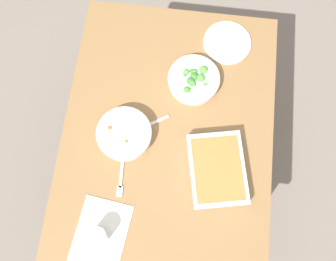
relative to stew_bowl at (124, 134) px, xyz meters
name	(u,v)px	position (x,y,z in m)	size (l,w,h in m)	color
ground_plane	(168,161)	(0.05, -0.18, -0.77)	(6.00, 6.00, 0.00)	slate
dining_table	(168,136)	(0.05, -0.18, -0.12)	(1.20, 0.90, 0.74)	olive
placemat	(100,236)	(-0.41, 0.04, -0.03)	(0.28, 0.20, 0.00)	silver
stew_bowl	(124,134)	(0.00, 0.00, 0.00)	(0.23, 0.23, 0.06)	white
broccoli_bowl	(194,80)	(0.28, -0.26, 0.00)	(0.23, 0.23, 0.07)	white
baking_dish	(217,170)	(-0.10, -0.40, 0.00)	(0.34, 0.28, 0.06)	silver
drink_cup	(99,236)	(-0.41, 0.04, 0.01)	(0.07, 0.07, 0.08)	#B2BCC6
side_plate	(227,43)	(0.49, -0.40, -0.03)	(0.22, 0.22, 0.01)	silver
spoon_by_stew	(145,127)	(0.05, -0.08, -0.03)	(0.11, 0.16, 0.01)	silver
fork_on_table	(121,179)	(-0.18, -0.01, -0.03)	(0.18, 0.03, 0.01)	silver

